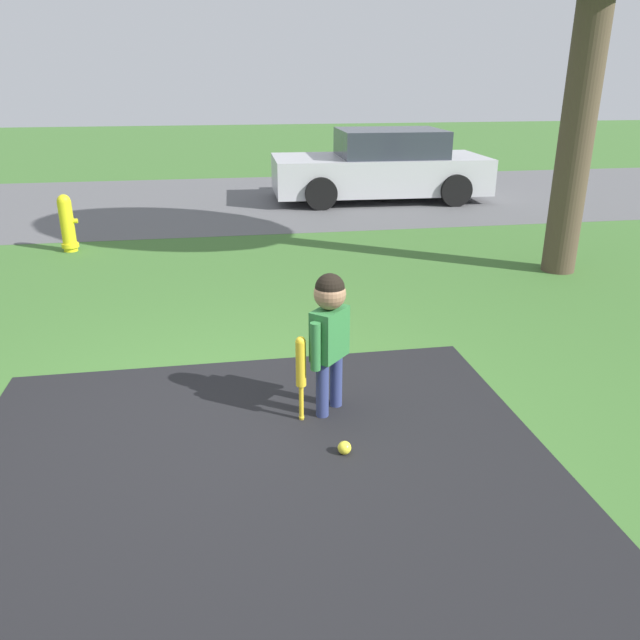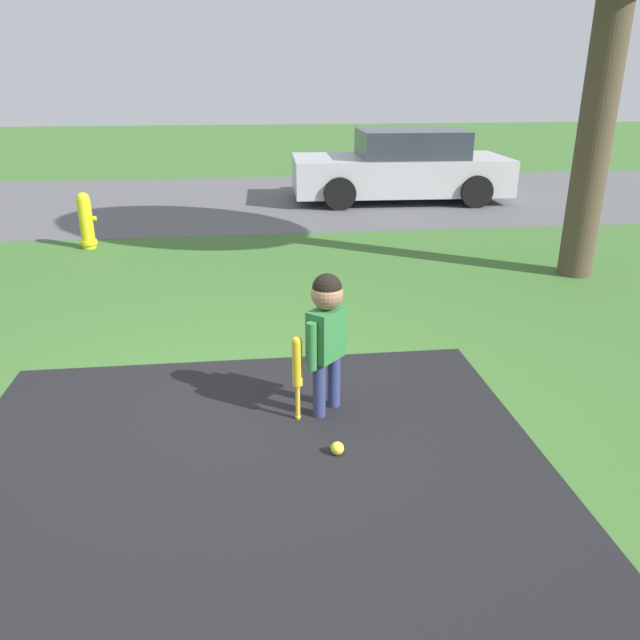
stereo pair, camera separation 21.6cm
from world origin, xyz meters
name	(u,v)px [view 2 (the right image)]	position (x,y,z in m)	size (l,w,h in m)	color
ground_plane	(228,419)	(0.00, 0.00, 0.00)	(60.00, 60.00, 0.00)	#3D6B2D
street_strip	(235,200)	(0.00, 8.62, 0.00)	(40.00, 6.00, 0.01)	#59595B
child	(327,325)	(0.72, 0.04, 0.68)	(0.32, 0.33, 1.05)	navy
baseball_bat	(297,366)	(0.50, -0.06, 0.42)	(0.07, 0.07, 0.65)	yellow
sports_ball	(337,448)	(0.71, -0.54, 0.04)	(0.09, 0.09, 0.09)	yellow
fire_hydrant	(86,221)	(-2.06, 5.11, 0.39)	(0.26, 0.23, 0.80)	yellow
parked_car	(402,167)	(3.30, 8.29, 0.63)	(4.22, 2.14, 1.35)	#B7B7BC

